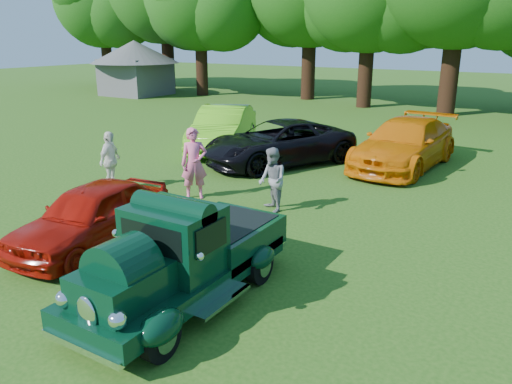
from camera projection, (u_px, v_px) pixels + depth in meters
The scene contains 10 objects.
ground at pixel (201, 276), 9.11m from camera, with size 120.00×120.00×0.00m, color #204E12.
hero_pickup at pixel (184, 259), 8.12m from camera, with size 2.01×4.32×1.69m.
red_convertible at pixel (92, 215), 10.32m from camera, with size 1.56×3.87×1.32m, color #970F06.
back_car_lime at pixel (223, 128), 19.04m from camera, with size 1.74×5.00×1.65m, color #54B217.
back_car_black at pixel (278, 143), 16.88m from camera, with size 2.46×5.33×1.48m, color black.
back_car_orange at pixel (405, 144), 16.49m from camera, with size 2.22×5.45×1.58m, color #D66A07.
spectator_pink at pixel (194, 164), 13.25m from camera, with size 0.70×0.46×1.92m, color #E75F8E.
spectator_grey at pixel (272, 180), 12.28m from camera, with size 0.78×0.61×1.61m, color gray.
spectator_white at pixel (110, 161), 14.02m from camera, with size 0.98×0.41×1.67m, color white.
gazebo at pixel (135, 62), 36.43m from camera, with size 6.40×6.40×3.90m.
Camera 1 is at (5.14, -6.51, 4.20)m, focal length 35.00 mm.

